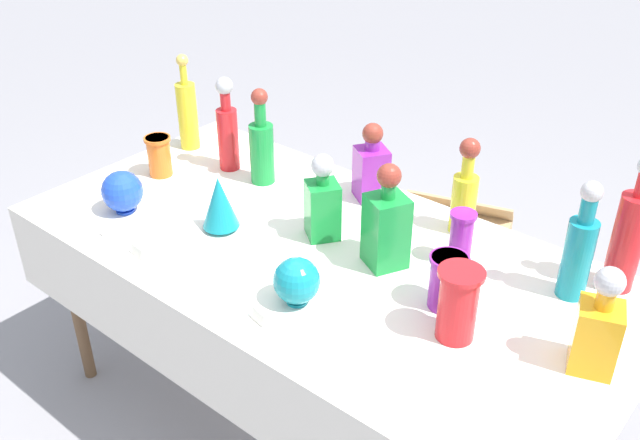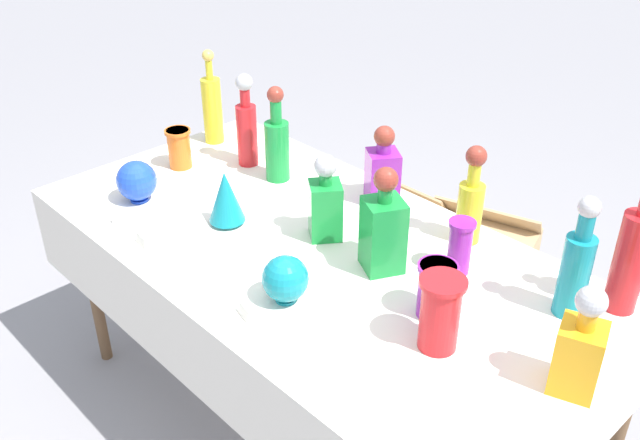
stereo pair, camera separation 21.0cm
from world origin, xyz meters
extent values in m
plane|color=gray|center=(0.00, 0.00, 0.00)|extent=(40.00, 40.00, 0.00)
cube|color=white|center=(0.00, 0.00, 0.74)|extent=(1.91, 0.93, 0.03)
cube|color=white|center=(0.00, -0.47, 0.61)|extent=(1.91, 0.01, 0.30)
cylinder|color=brown|center=(-0.85, -0.37, 0.36)|extent=(0.04, 0.04, 0.73)
cylinder|color=brown|center=(-0.85, 0.37, 0.36)|extent=(0.04, 0.04, 0.73)
cylinder|color=brown|center=(0.85, 0.37, 0.36)|extent=(0.04, 0.04, 0.73)
cylinder|color=yellow|center=(-0.85, 0.23, 0.89)|extent=(0.07, 0.07, 0.26)
cylinder|color=yellow|center=(-0.85, 0.23, 1.05)|extent=(0.03, 0.03, 0.08)
sphere|color=gold|center=(-0.85, 0.23, 1.11)|extent=(0.04, 0.04, 0.04)
cylinder|color=red|center=(0.76, 0.38, 0.90)|extent=(0.08, 0.08, 0.29)
cylinder|color=teal|center=(0.67, 0.26, 0.88)|extent=(0.08, 0.08, 0.23)
cylinder|color=teal|center=(0.67, 0.26, 1.03)|extent=(0.04, 0.04, 0.07)
sphere|color=#B2B2B7|center=(0.67, 0.26, 1.08)|extent=(0.06, 0.06, 0.06)
cylinder|color=yellow|center=(0.27, 0.36, 0.85)|extent=(0.08, 0.08, 0.19)
cylinder|color=yellow|center=(0.27, 0.36, 0.99)|extent=(0.04, 0.04, 0.08)
sphere|color=maroon|center=(0.27, 0.36, 1.04)|extent=(0.06, 0.06, 0.06)
cylinder|color=#198C38|center=(-0.43, 0.21, 0.87)|extent=(0.09, 0.09, 0.21)
cylinder|color=#198C38|center=(-0.43, 0.21, 1.02)|extent=(0.04, 0.04, 0.09)
sphere|color=maroon|center=(-0.43, 0.21, 1.08)|extent=(0.06, 0.06, 0.06)
cylinder|color=red|center=(-0.60, 0.20, 0.87)|extent=(0.07, 0.07, 0.23)
cylinder|color=red|center=(-0.60, 0.20, 1.02)|extent=(0.04, 0.04, 0.07)
sphere|color=#B2B2B7|center=(-0.60, 0.20, 1.08)|extent=(0.06, 0.06, 0.06)
cube|color=#198C38|center=(-0.04, 0.06, 0.85)|extent=(0.13, 0.13, 0.18)
cylinder|color=#198C38|center=(-0.04, 0.06, 0.96)|extent=(0.04, 0.04, 0.04)
sphere|color=#B2B2B7|center=(-0.04, 0.06, 1.00)|extent=(0.07, 0.07, 0.07)
cube|color=orange|center=(0.83, 0.02, 0.85)|extent=(0.13, 0.13, 0.18)
cylinder|color=orange|center=(0.83, 0.02, 0.96)|extent=(0.04, 0.04, 0.05)
sphere|color=#B2B2B7|center=(0.83, 0.02, 1.01)|extent=(0.07, 0.07, 0.07)
cube|color=purple|center=(-0.07, 0.36, 0.85)|extent=(0.14, 0.14, 0.18)
cylinder|color=purple|center=(-0.07, 0.36, 0.96)|extent=(0.05, 0.05, 0.04)
sphere|color=maroon|center=(-0.07, 0.36, 0.99)|extent=(0.07, 0.07, 0.07)
cube|color=#198C38|center=(0.19, 0.06, 0.87)|extent=(0.14, 0.14, 0.22)
cylinder|color=#198C38|center=(0.19, 0.06, 1.00)|extent=(0.04, 0.04, 0.05)
sphere|color=maroon|center=(0.19, 0.06, 1.05)|extent=(0.07, 0.07, 0.07)
cylinder|color=red|center=(0.52, -0.09, 0.86)|extent=(0.10, 0.10, 0.20)
cylinder|color=red|center=(0.52, -0.09, 0.95)|extent=(0.12, 0.12, 0.01)
cylinder|color=purple|center=(0.44, 0.00, 0.84)|extent=(0.10, 0.10, 0.16)
cylinder|color=purple|center=(0.44, 0.00, 0.91)|extent=(0.11, 0.11, 0.01)
cylinder|color=purple|center=(0.36, 0.20, 0.84)|extent=(0.07, 0.07, 0.17)
cylinder|color=purple|center=(0.36, 0.20, 0.92)|extent=(0.08, 0.08, 0.01)
cylinder|color=orange|center=(-0.75, 0.01, 0.83)|extent=(0.08, 0.08, 0.15)
cylinder|color=orange|center=(-0.75, 0.01, 0.90)|extent=(0.09, 0.09, 0.01)
cylinder|color=teal|center=(-0.31, -0.11, 0.77)|extent=(0.07, 0.07, 0.01)
cone|color=teal|center=(-0.31, -0.11, 0.86)|extent=(0.12, 0.12, 0.17)
cylinder|color=teal|center=(0.12, -0.24, 0.76)|extent=(0.06, 0.06, 0.01)
sphere|color=teal|center=(0.12, -0.24, 0.83)|extent=(0.13, 0.13, 0.13)
cylinder|color=blue|center=(-0.64, -0.24, 0.76)|extent=(0.06, 0.06, 0.01)
sphere|color=blue|center=(-0.64, -0.24, 0.84)|extent=(0.13, 0.13, 0.13)
cube|color=white|center=(-0.38, -0.38, 0.78)|extent=(0.06, 0.02, 0.03)
cube|color=white|center=(-0.54, -0.37, 0.78)|extent=(0.05, 0.02, 0.04)
cube|color=white|center=(0.10, -0.37, 0.78)|extent=(0.06, 0.02, 0.03)
cube|color=tan|center=(-0.14, 1.05, 0.16)|extent=(0.61, 0.48, 0.31)
cube|color=tan|center=(-0.14, 1.15, 0.35)|extent=(0.48, 0.20, 0.09)
cube|color=tan|center=(-0.50, 0.94, 0.15)|extent=(0.41, 0.45, 0.30)
cube|color=tan|center=(-0.50, 1.07, 0.34)|extent=(0.37, 0.07, 0.09)
camera|label=1|loc=(1.15, -1.39, 1.94)|focal=40.00mm
camera|label=2|loc=(1.30, -1.24, 1.94)|focal=40.00mm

